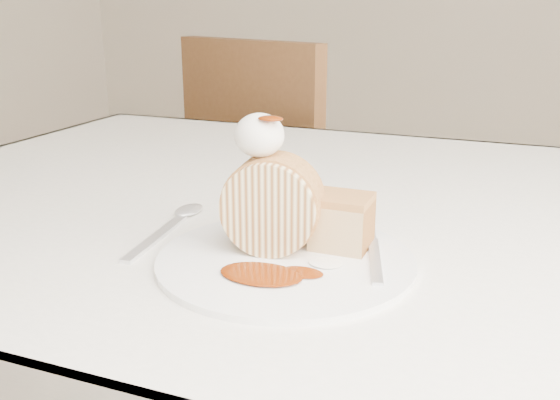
% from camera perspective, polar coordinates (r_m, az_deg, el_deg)
% --- Properties ---
extents(table, '(1.40, 0.90, 0.75)m').
position_cam_1_polar(table, '(0.83, 7.88, -6.34)').
color(table, silver).
rests_on(table, ground).
extents(chair_far, '(0.55, 0.55, 0.91)m').
position_cam_1_polar(chair_far, '(1.63, -0.07, 0.75)').
color(chair_far, brown).
rests_on(chair_far, ground).
extents(plate, '(0.26, 0.26, 0.01)m').
position_cam_1_polar(plate, '(0.62, 0.52, -5.51)').
color(plate, white).
rests_on(plate, table).
extents(roulade_slice, '(0.10, 0.07, 0.09)m').
position_cam_1_polar(roulade_slice, '(0.62, -0.74, -0.45)').
color(roulade_slice, beige).
rests_on(roulade_slice, plate).
extents(cake_chunk, '(0.06, 0.05, 0.05)m').
position_cam_1_polar(cake_chunk, '(0.64, 5.68, -2.26)').
color(cake_chunk, '#C08548').
rests_on(cake_chunk, plate).
extents(whipped_cream, '(0.05, 0.05, 0.04)m').
position_cam_1_polar(whipped_cream, '(0.61, -1.89, 5.95)').
color(whipped_cream, white).
rests_on(whipped_cream, roulade_slice).
extents(caramel_drizzle, '(0.02, 0.02, 0.01)m').
position_cam_1_polar(caramel_drizzle, '(0.59, -0.89, 7.97)').
color(caramel_drizzle, '#672104').
rests_on(caramel_drizzle, whipped_cream).
extents(caramel_pool, '(0.08, 0.05, 0.00)m').
position_cam_1_polar(caramel_pool, '(0.58, -1.75, -6.77)').
color(caramel_pool, '#672104').
rests_on(caramel_pool, plate).
extents(fork, '(0.06, 0.15, 0.00)m').
position_cam_1_polar(fork, '(0.61, 8.70, -5.47)').
color(fork, silver).
rests_on(fork, plate).
extents(spoon, '(0.04, 0.17, 0.00)m').
position_cam_1_polar(spoon, '(0.69, -11.28, -3.40)').
color(spoon, silver).
rests_on(spoon, table).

